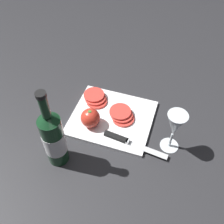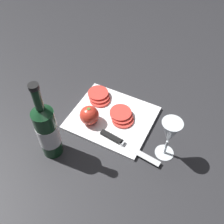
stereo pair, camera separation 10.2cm
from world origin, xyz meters
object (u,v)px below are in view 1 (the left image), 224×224
at_px(knife, 123,140).
at_px(tomato_slice_stack_far, 95,98).
at_px(wine_glass, 175,126).
at_px(whole_tomato, 90,118).
at_px(tomato_slice_stack_near, 122,115).
at_px(wine_bottle, 54,139).

height_order(knife, tomato_slice_stack_far, tomato_slice_stack_far).
bearing_deg(wine_glass, knife, -166.20).
height_order(wine_glass, tomato_slice_stack_far, wine_glass).
height_order(whole_tomato, tomato_slice_stack_near, whole_tomato).
relative_size(wine_glass, whole_tomato, 2.33).
distance_m(tomato_slice_stack_near, tomato_slice_stack_far, 0.14).
relative_size(wine_bottle, wine_glass, 1.86).
height_order(wine_bottle, wine_glass, wine_bottle).
bearing_deg(whole_tomato, tomato_slice_stack_near, 34.67).
bearing_deg(wine_bottle, tomato_slice_stack_far, 84.61).
bearing_deg(tomato_slice_stack_near, wine_bottle, -123.54).
bearing_deg(tomato_slice_stack_far, whole_tomato, -77.31).
xyz_separation_m(tomato_slice_stack_near, tomato_slice_stack_far, (-0.13, 0.05, 0.00)).
distance_m(wine_glass, whole_tomato, 0.32).
xyz_separation_m(whole_tomato, knife, (0.14, -0.04, -0.03)).
relative_size(wine_glass, tomato_slice_stack_near, 1.69).
distance_m(wine_bottle, tomato_slice_stack_near, 0.30).
bearing_deg(whole_tomato, wine_glass, 0.95).
xyz_separation_m(knife, tomato_slice_stack_far, (-0.17, 0.16, 0.01)).
relative_size(wine_bottle, tomato_slice_stack_near, 3.15).
bearing_deg(tomato_slice_stack_far, knife, -43.69).
bearing_deg(knife, wine_glass, 20.31).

